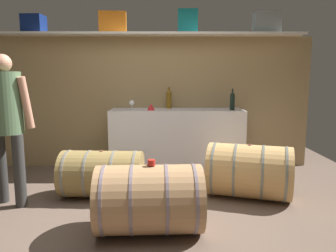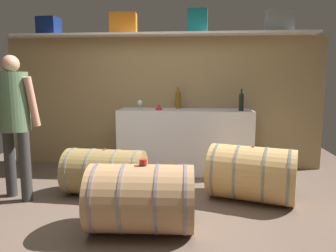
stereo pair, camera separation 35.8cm
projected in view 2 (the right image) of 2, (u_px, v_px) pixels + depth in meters
The scene contains 17 objects.
ground_plane at pixel (146, 202), 3.72m from camera, with size 6.10×7.41×0.02m, color brown.
back_wall_panel at pixel (162, 103), 5.12m from camera, with size 4.90×0.10×2.01m, color #9B8055.
high_shelf_board at pixel (160, 35), 4.82m from camera, with size 4.51×0.40×0.03m, color silver.
toolcase_navy at pixel (49, 26), 4.96m from camera, with size 0.29×0.28×0.26m, color navy.
toolcase_orange at pixel (123, 23), 4.85m from camera, with size 0.39×0.21×0.30m, color orange.
toolcase_teal at pixel (198, 21), 4.74m from camera, with size 0.29×0.18×0.34m, color #117679.
toolcase_grey at pixel (279, 21), 4.64m from camera, with size 0.37×0.27×0.30m, color gray.
work_cabinet at pixel (185, 141), 4.83m from camera, with size 1.94×0.57×0.94m, color silver.
wine_bottle_amber at pixel (178, 99), 4.90m from camera, with size 0.08×0.08×0.32m.
wine_bottle_dark at pixel (241, 101), 4.55m from camera, with size 0.07×0.07×0.31m.
wine_glass at pixel (140, 103), 4.71m from camera, with size 0.07×0.07×0.14m.
red_funnel at pixel (159, 107), 4.67m from camera, with size 0.11×0.11×0.10m, color red.
wine_barrel_near at pixel (141, 198), 2.96m from camera, with size 0.98×0.67×0.64m.
wine_barrel_far at pixel (105, 172), 3.90m from camera, with size 0.97×0.60×0.56m.
wine_barrel_flank at pixel (252, 174), 3.71m from camera, with size 1.09×0.87×0.64m.
tasting_cup at pixel (143, 162), 2.90m from camera, with size 0.07×0.07×0.05m, color red.
winemaker_pouring at pixel (14, 112), 3.68m from camera, with size 0.52×0.48×1.65m.
Camera 2 is at (0.58, -2.98, 1.41)m, focal length 34.79 mm.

